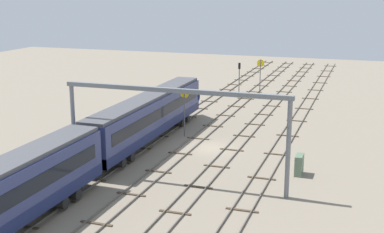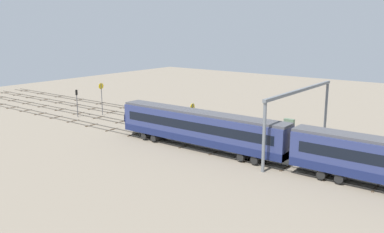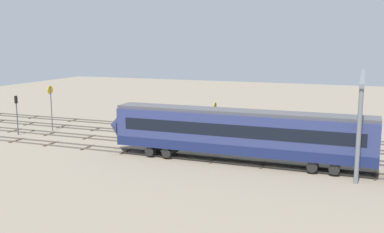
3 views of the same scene
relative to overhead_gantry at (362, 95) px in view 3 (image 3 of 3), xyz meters
name	(u,v)px [view 3 (image 3 of 3)]	position (x,y,z in m)	size (l,w,h in m)	color
ground_plane	(254,147)	(10.36, 0.04, -6.09)	(148.07, 148.07, 0.00)	gray
track_near_foreground	(267,134)	(10.36, -6.60, -6.02)	(132.07, 2.40, 0.16)	#59544C
track_second_near	(259,142)	(10.36, -2.17, -6.02)	(132.07, 2.40, 0.16)	#59544C
track_middle	(249,151)	(10.36, 2.26, -6.02)	(132.07, 2.40, 0.16)	#59544C
track_with_train	(238,162)	(10.36, 6.69, -6.02)	(132.07, 2.40, 0.16)	#59544C
overhead_gantry	(362,95)	(0.00, 0.00, 0.00)	(0.40, 19.02, 7.95)	slate
speed_sign_near_foreground	(51,101)	(36.26, 0.47, -2.32)	(0.14, 1.05, 5.68)	#4C4C51
speed_sign_mid_trackside	(215,120)	(13.53, 3.94, -2.74)	(0.14, 0.91, 5.18)	#4C4C51
signal_light_trackside_approach	(17,110)	(38.42, 4.11, -2.99)	(0.31, 0.32, 4.74)	#4C4C51
relay_cabinet	(312,127)	(5.48, -9.41, -5.21)	(1.58, 0.61, 1.75)	#597259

